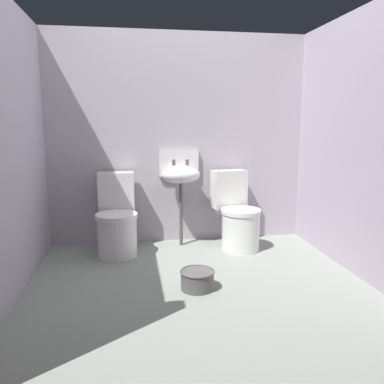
{
  "coord_description": "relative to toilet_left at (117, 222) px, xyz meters",
  "views": [
    {
      "loc": [
        -0.51,
        -2.9,
        1.28
      ],
      "look_at": [
        0.0,
        0.31,
        0.7
      ],
      "focal_mm": 36.68,
      "sensor_mm": 36.0,
      "label": 1
    }
  ],
  "objects": [
    {
      "name": "toilet_right",
      "position": [
        1.21,
        0.0,
        0.0
      ],
      "size": [
        0.48,
        0.65,
        0.78
      ],
      "rotation": [
        0.0,
        0.0,
        3.32
      ],
      "color": "white",
      "rests_on": "ground"
    },
    {
      "name": "toilet_left",
      "position": [
        0.0,
        0.0,
        0.0
      ],
      "size": [
        0.41,
        0.6,
        0.78
      ],
      "rotation": [
        0.0,
        0.0,
        3.16
      ],
      "color": "white",
      "rests_on": "ground"
    },
    {
      "name": "wall_left",
      "position": [
        -0.75,
        -0.79,
        0.78
      ],
      "size": [
        0.1,
        2.68,
        2.2
      ],
      "primitive_type": "cube",
      "color": "#ACA6B6",
      "rests_on": "ground"
    },
    {
      "name": "ground_plane",
      "position": [
        0.65,
        -0.89,
        -0.36
      ],
      "size": [
        3.11,
        2.88,
        0.08
      ],
      "primitive_type": "cube",
      "color": "gray"
    },
    {
      "name": "sink",
      "position": [
        0.66,
        0.19,
        0.43
      ],
      "size": [
        0.42,
        0.35,
        0.99
      ],
      "color": "#555351",
      "rests_on": "ground"
    },
    {
      "name": "wall_right",
      "position": [
        2.06,
        -0.79,
        0.78
      ],
      "size": [
        0.1,
        2.68,
        2.2
      ],
      "primitive_type": "cube",
      "color": "#AE9EB3",
      "rests_on": "ground"
    },
    {
      "name": "bucket",
      "position": [
        0.64,
        -0.96,
        -0.24
      ],
      "size": [
        0.27,
        0.27,
        0.15
      ],
      "color": "#555351",
      "rests_on": "ground"
    },
    {
      "name": "wall_back",
      "position": [
        0.65,
        0.4,
        0.78
      ],
      "size": [
        3.11,
        0.1,
        2.2
      ],
      "primitive_type": "cube",
      "color": "#AFA4B1",
      "rests_on": "ground"
    }
  ]
}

